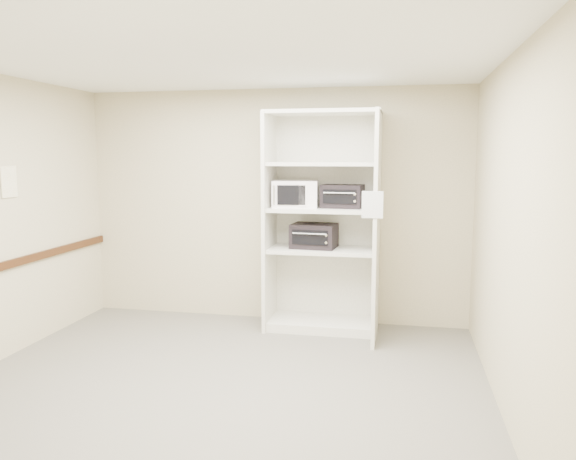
% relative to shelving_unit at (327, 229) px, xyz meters
% --- Properties ---
extents(floor, '(4.50, 4.00, 0.01)m').
position_rel_shelving_unit_xyz_m(floor, '(-0.67, -1.70, -1.13)').
color(floor, '#5F5A53').
rests_on(floor, ground).
extents(ceiling, '(4.50, 4.00, 0.01)m').
position_rel_shelving_unit_xyz_m(ceiling, '(-0.67, -1.70, 1.57)').
color(ceiling, white).
extents(wall_back, '(4.50, 0.02, 2.70)m').
position_rel_shelving_unit_xyz_m(wall_back, '(-0.67, 0.30, 0.22)').
color(wall_back, tan).
rests_on(wall_back, ground).
extents(wall_front, '(4.50, 0.02, 2.70)m').
position_rel_shelving_unit_xyz_m(wall_front, '(-0.67, -3.70, 0.22)').
color(wall_front, tan).
rests_on(wall_front, ground).
extents(wall_right, '(0.02, 4.00, 2.70)m').
position_rel_shelving_unit_xyz_m(wall_right, '(1.58, -1.70, 0.22)').
color(wall_right, tan).
rests_on(wall_right, ground).
extents(shelving_unit, '(1.24, 0.92, 2.42)m').
position_rel_shelving_unit_xyz_m(shelving_unit, '(0.00, 0.00, 0.00)').
color(shelving_unit, silver).
rests_on(shelving_unit, floor).
extents(microwave, '(0.53, 0.42, 0.30)m').
position_rel_shelving_unit_xyz_m(microwave, '(-0.35, 0.01, 0.39)').
color(microwave, white).
rests_on(microwave, shelving_unit).
extents(toaster_oven_upper, '(0.47, 0.37, 0.25)m').
position_rel_shelving_unit_xyz_m(toaster_oven_upper, '(0.17, 0.05, 0.37)').
color(toaster_oven_upper, black).
rests_on(toaster_oven_upper, shelving_unit).
extents(toaster_oven_lower, '(0.52, 0.41, 0.27)m').
position_rel_shelving_unit_xyz_m(toaster_oven_lower, '(-0.14, 0.01, -0.08)').
color(toaster_oven_lower, black).
rests_on(toaster_oven_lower, shelving_unit).
extents(paper_sign, '(0.20, 0.02, 0.26)m').
position_rel_shelving_unit_xyz_m(paper_sign, '(0.53, -0.63, 0.34)').
color(paper_sign, white).
rests_on(paper_sign, shelving_unit).
extents(wall_poster, '(0.01, 0.22, 0.30)m').
position_rel_shelving_unit_xyz_m(wall_poster, '(-2.90, -1.34, 0.56)').
color(wall_poster, white).
rests_on(wall_poster, wall_left).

